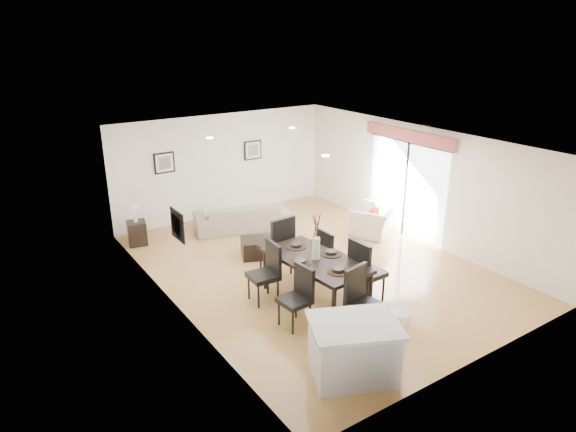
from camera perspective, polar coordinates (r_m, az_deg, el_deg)
ground at (r=10.90m, az=2.68°, el=-5.68°), size 8.00×8.00×0.00m
wall_back at (r=13.67m, az=-7.24°, el=5.61°), size 6.00×0.04×2.70m
wall_front at (r=7.80m, az=20.63°, el=-7.04°), size 6.00×0.04×2.70m
wall_left at (r=9.04m, az=-12.72°, el=-2.44°), size 0.04×8.00×2.70m
wall_right at (r=12.33m, az=14.12°, el=3.55°), size 0.04×8.00×2.70m
ceiling at (r=10.03m, az=2.93°, el=8.35°), size 6.00×8.00×0.02m
sofa at (r=12.83m, az=-5.17°, el=-0.03°), size 2.47×1.52×0.68m
armchair at (r=12.63m, az=9.52°, el=-0.52°), size 1.40×1.35×0.70m
courtyard_plant_a at (r=14.09m, az=22.97°, el=0.11°), size 0.65×0.61×0.60m
courtyard_plant_b at (r=15.35m, az=16.72°, el=2.53°), size 0.44×0.44×0.64m
dining_table at (r=9.31m, az=3.10°, el=-5.22°), size 1.19×2.11×0.84m
dining_chair_wnear at (r=8.65m, az=1.20°, el=-8.55°), size 0.51×0.51×1.06m
dining_chair_wfar at (r=9.38m, az=-2.27°, el=-5.88°), size 0.54×0.54×1.13m
dining_chair_enear at (r=9.41m, az=8.43°, el=-5.73°), size 0.56×0.56×1.21m
dining_chair_efar at (r=10.15m, az=4.63°, el=-4.07°), size 0.48×0.48×1.06m
dining_chair_head at (r=8.50m, az=8.10°, el=-8.92°), size 0.60×0.60×1.15m
dining_chair_foot at (r=10.27m, az=-1.01°, el=-3.01°), size 0.62×0.62×1.27m
vase at (r=9.14m, az=3.15°, el=-2.78°), size 1.09×1.67×0.84m
coffee_table at (r=11.36m, az=-2.61°, el=-3.46°), size 1.16×0.94×0.40m
side_table at (r=12.41m, az=-16.43°, el=-1.82°), size 0.49×0.49×0.55m
table_lamp at (r=12.23m, az=-16.67°, el=0.46°), size 0.20×0.20×0.38m
cushion at (r=12.42m, az=9.55°, el=0.13°), size 0.32×0.19×0.31m
kitchen_island at (r=7.61m, az=7.30°, el=-14.48°), size 1.53×1.39×0.87m
bar_stool at (r=8.00m, az=12.15°, el=-11.01°), size 0.35×0.35×0.77m
framed_print_back_left at (r=12.96m, az=-13.58°, el=5.77°), size 0.52×0.04×0.52m
framed_print_back_right at (r=13.98m, az=-3.93°, el=7.31°), size 0.52×0.04×0.52m
framed_print_left_wall at (r=8.76m, az=-12.20°, el=-1.01°), size 0.04×0.52×0.52m
sliding_door at (r=12.41m, az=13.09°, el=5.25°), size 0.12×2.70×2.57m
courtyard at (r=15.35m, az=19.67°, el=4.55°), size 6.00×6.00×2.00m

